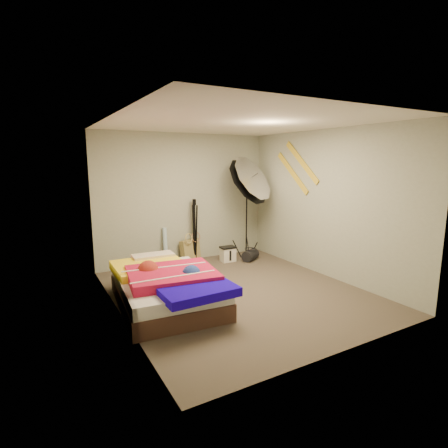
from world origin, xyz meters
TOP-DOWN VIEW (x-y plane):
  - floor at (0.00, 0.00)m, footprint 4.00×4.00m
  - ceiling at (0.00, 0.00)m, footprint 4.00×4.00m
  - wall_back at (0.00, 2.00)m, footprint 3.50×0.00m
  - wall_front at (0.00, -2.00)m, footprint 3.50×0.00m
  - wall_left at (-1.75, 0.00)m, footprint 0.00×4.00m
  - wall_right at (1.75, 0.00)m, footprint 0.00×4.00m
  - tote_bag at (0.06, 1.90)m, footprint 0.47×0.32m
  - wrapping_roll at (-0.46, 1.90)m, footprint 0.12×0.22m
  - camera_case at (0.70, 1.50)m, footprint 0.28×0.20m
  - duffel_bag at (1.11, 1.32)m, footprint 0.42×0.37m
  - wall_stripe_upper at (1.73, 0.60)m, footprint 0.02×0.91m
  - wall_stripe_lower at (1.73, 0.85)m, footprint 0.02×0.91m
  - bed at (-1.11, 0.07)m, footprint 1.42×2.02m
  - photo_umbrella at (1.11, 1.44)m, footprint 1.10×1.09m
  - camera_tripod at (0.14, 1.87)m, footprint 0.09×0.09m

SIDE VIEW (x-z plane):
  - floor at x=0.00m, z-range 0.00..0.00m
  - duffel_bag at x=1.11m, z-range 0.00..0.22m
  - camera_case at x=0.70m, z-range 0.00..0.28m
  - tote_bag at x=0.06m, z-range -0.01..0.44m
  - bed at x=-1.11m, z-range 0.00..0.53m
  - wrapping_roll at x=-0.46m, z-range 0.00..0.72m
  - camera_tripod at x=0.14m, z-range 0.09..1.33m
  - wall_back at x=0.00m, z-range -0.50..3.00m
  - wall_front at x=0.00m, z-range -0.50..3.00m
  - wall_left at x=-1.75m, z-range -0.75..3.25m
  - wall_right at x=1.75m, z-range -0.75..3.25m
  - photo_umbrella at x=1.11m, z-range 0.47..2.64m
  - wall_stripe_lower at x=1.73m, z-range 1.36..2.14m
  - wall_stripe_upper at x=1.73m, z-range 1.56..2.34m
  - ceiling at x=0.00m, z-range 2.50..2.50m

